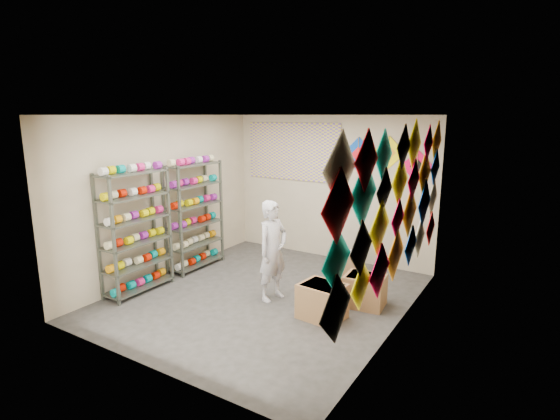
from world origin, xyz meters
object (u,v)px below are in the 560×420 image
Objects in this scene: shelf_rack_back at (194,216)px; carton_c at (346,265)px; carton_a at (322,301)px; shopkeeper at (273,251)px; carton_b at (365,291)px; shelf_rack_front at (136,232)px.

shelf_rack_back reaches higher than carton_c.
carton_c is (2.51, 0.96, -0.73)m from shelf_rack_back.
shopkeeper is at bearing 174.45° from carton_a.
shopkeeper reaches higher than carton_b.
carton_a is at bearing -12.52° from shelf_rack_back.
carton_a is at bearing -122.49° from carton_b.
carton_b is (1.26, 0.49, -0.52)m from shopkeeper.
carton_c is at bearing 42.01° from shelf_rack_front.
shelf_rack_back is at bearing 173.74° from carton_a.
carton_b is at bearing 69.11° from carton_a.
carton_a is (2.85, 0.67, -0.71)m from shelf_rack_front.
shelf_rack_front is at bearing -144.84° from carton_c.
shelf_rack_front is at bearing -90.00° from shelf_rack_back.
carton_b is 1.11× the size of carton_c.
shopkeeper is 1.61m from carton_c.
shelf_rack_back is 3.79× the size of carton_c.
carton_a reaches higher than carton_b.
carton_c is at bearing 121.24° from carton_b.
shelf_rack_front is 3.30× the size of carton_a.
shopkeeper is 1.06m from carton_a.
shopkeeper is at bearing -164.21° from carton_b.
carton_b is (3.20, 0.04, -0.72)m from shelf_rack_back.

